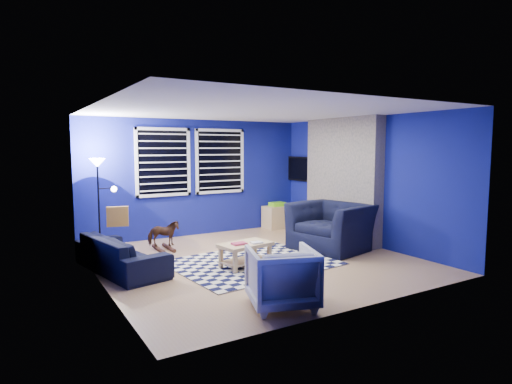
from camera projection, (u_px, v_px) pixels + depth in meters
floor at (255, 260)px, 7.25m from camera, size 5.00×5.00×0.00m
ceiling at (255, 111)px, 6.99m from camera, size 5.00×5.00×0.00m
wall_back at (197, 178)px, 9.26m from camera, size 5.00×0.00×5.00m
wall_left at (98, 196)px, 5.86m from camera, size 0.00×5.00×5.00m
wall_right at (365, 181)px, 8.39m from camera, size 0.00×5.00×5.00m
fireplace at (342, 182)px, 8.75m from camera, size 0.65×2.00×2.50m
window_left at (163, 162)px, 8.81m from camera, size 1.17×0.06×1.42m
window_right at (220, 161)px, 9.47m from camera, size 1.17×0.06×1.42m
tv at (301, 169)px, 10.06m from camera, size 0.07×1.00×0.58m
rug at (252, 263)px, 7.06m from camera, size 2.68×2.23×0.02m
sofa at (121, 253)px, 6.60m from camera, size 1.99×1.11×0.55m
armchair_big at (331, 227)px, 7.98m from camera, size 1.57×1.44×0.86m
armchair_bent at (282, 277)px, 5.11m from camera, size 0.98×1.00×0.72m
rocking_horse at (163, 234)px, 7.93m from camera, size 0.43×0.63×0.48m
coffee_table at (245, 250)px, 6.80m from camera, size 0.89×0.61×0.41m
cabinet at (277, 217)px, 10.12m from camera, size 0.65×0.45×0.61m
floor_lamp at (99, 176)px, 7.74m from camera, size 0.46×0.29×1.71m
throw_pillow at (118, 216)px, 7.36m from camera, size 0.38×0.20×0.34m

